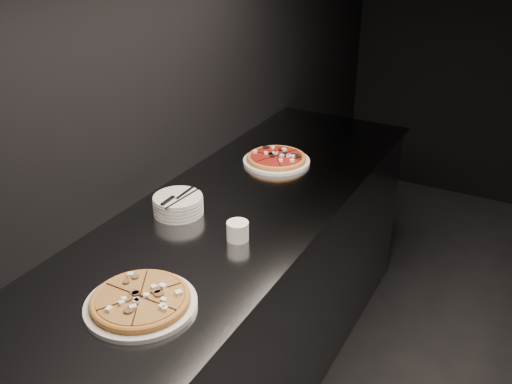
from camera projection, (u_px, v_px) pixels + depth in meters
The scene contains 7 objects.
wall_left at pixel (151, 76), 2.20m from camera, with size 0.02×5.00×2.80m, color black.
counter at pixel (237, 300), 2.47m from camera, with size 0.74×2.44×0.92m.
pizza_mushroom at pixel (141, 301), 1.68m from camera, with size 0.33×0.33×0.04m.
pizza_tomato at pixel (277, 159), 2.64m from camera, with size 0.31×0.31×0.04m.
plate_stack at pixel (178, 205), 2.20m from camera, with size 0.19×0.19×0.07m.
cutlery at pixel (177, 198), 2.17m from camera, with size 0.08×0.20×0.01m.
ramekin at pixel (238, 230), 2.02m from camera, with size 0.08×0.08×0.07m.
Camera 1 is at (-1.11, -1.71, 1.99)m, focal length 40.00 mm.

